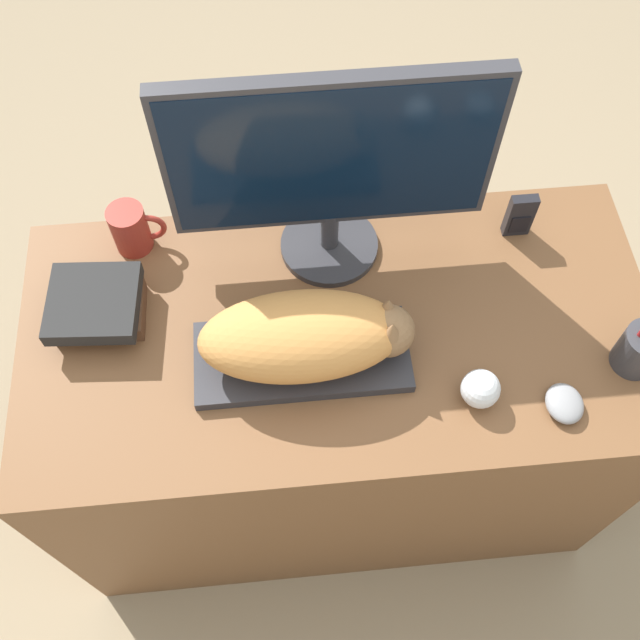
{
  "coord_description": "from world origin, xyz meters",
  "views": [
    {
      "loc": [
        -0.1,
        -0.4,
        2.03
      ],
      "look_at": [
        -0.04,
        0.29,
        0.83
      ],
      "focal_mm": 42.0,
      "sensor_mm": 36.0,
      "label": 1
    }
  ],
  "objects_px": {
    "keyboard": "(302,357)",
    "coffee_mug": "(132,229)",
    "phone": "(520,216)",
    "book_stack": "(97,307)",
    "baseball": "(480,389)",
    "computer_mouse": "(564,403)",
    "cat": "(310,335)",
    "monitor": "(330,164)"
  },
  "relations": [
    {
      "from": "keyboard",
      "to": "cat",
      "type": "distance_m",
      "value": 0.08
    },
    {
      "from": "computer_mouse",
      "to": "book_stack",
      "type": "distance_m",
      "value": 0.89
    },
    {
      "from": "book_stack",
      "to": "keyboard",
      "type": "bearing_deg",
      "value": -18.8
    },
    {
      "from": "monitor",
      "to": "computer_mouse",
      "type": "height_order",
      "value": "monitor"
    },
    {
      "from": "keyboard",
      "to": "coffee_mug",
      "type": "distance_m",
      "value": 0.44
    },
    {
      "from": "baseball",
      "to": "book_stack",
      "type": "relative_size",
      "value": 0.4
    },
    {
      "from": "keyboard",
      "to": "phone",
      "type": "xyz_separation_m",
      "value": [
        0.47,
        0.26,
        0.04
      ]
    },
    {
      "from": "cat",
      "to": "monitor",
      "type": "distance_m",
      "value": 0.31
    },
    {
      "from": "cat",
      "to": "computer_mouse",
      "type": "distance_m",
      "value": 0.48
    },
    {
      "from": "baseball",
      "to": "phone",
      "type": "bearing_deg",
      "value": 67.33
    },
    {
      "from": "book_stack",
      "to": "coffee_mug",
      "type": "bearing_deg",
      "value": 69.32
    },
    {
      "from": "monitor",
      "to": "coffee_mug",
      "type": "bearing_deg",
      "value": 173.15
    },
    {
      "from": "monitor",
      "to": "computer_mouse",
      "type": "bearing_deg",
      "value": -45.14
    },
    {
      "from": "cat",
      "to": "monitor",
      "type": "xyz_separation_m",
      "value": [
        0.06,
        0.25,
        0.16
      ]
    },
    {
      "from": "cat",
      "to": "baseball",
      "type": "relative_size",
      "value": 5.44
    },
    {
      "from": "keyboard",
      "to": "baseball",
      "type": "relative_size",
      "value": 5.59
    },
    {
      "from": "monitor",
      "to": "book_stack",
      "type": "distance_m",
      "value": 0.52
    },
    {
      "from": "monitor",
      "to": "phone",
      "type": "xyz_separation_m",
      "value": [
        0.39,
        0.01,
        -0.2
      ]
    },
    {
      "from": "cat",
      "to": "phone",
      "type": "relative_size",
      "value": 3.67
    },
    {
      "from": "keyboard",
      "to": "coffee_mug",
      "type": "bearing_deg",
      "value": 136.77
    },
    {
      "from": "coffee_mug",
      "to": "baseball",
      "type": "distance_m",
      "value": 0.75
    },
    {
      "from": "baseball",
      "to": "keyboard",
      "type": "bearing_deg",
      "value": 161.2
    },
    {
      "from": "computer_mouse",
      "to": "baseball",
      "type": "bearing_deg",
      "value": 167.4
    },
    {
      "from": "keyboard",
      "to": "monitor",
      "type": "xyz_separation_m",
      "value": [
        0.07,
        0.25,
        0.25
      ]
    },
    {
      "from": "monitor",
      "to": "computer_mouse",
      "type": "distance_m",
      "value": 0.61
    },
    {
      "from": "phone",
      "to": "book_stack",
      "type": "relative_size",
      "value": 0.59
    },
    {
      "from": "coffee_mug",
      "to": "monitor",
      "type": "bearing_deg",
      "value": -6.85
    },
    {
      "from": "cat",
      "to": "baseball",
      "type": "bearing_deg",
      "value": -19.73
    },
    {
      "from": "computer_mouse",
      "to": "baseball",
      "type": "xyz_separation_m",
      "value": [
        -0.15,
        0.03,
        0.02
      ]
    },
    {
      "from": "keyboard",
      "to": "computer_mouse",
      "type": "relative_size",
      "value": 4.97
    },
    {
      "from": "keyboard",
      "to": "computer_mouse",
      "type": "distance_m",
      "value": 0.49
    },
    {
      "from": "computer_mouse",
      "to": "keyboard",
      "type": "bearing_deg",
      "value": 163.17
    },
    {
      "from": "monitor",
      "to": "computer_mouse",
      "type": "relative_size",
      "value": 7.31
    },
    {
      "from": "monitor",
      "to": "coffee_mug",
      "type": "relative_size",
      "value": 5.32
    },
    {
      "from": "monitor",
      "to": "book_stack",
      "type": "height_order",
      "value": "monitor"
    },
    {
      "from": "cat",
      "to": "phone",
      "type": "height_order",
      "value": "cat"
    },
    {
      "from": "computer_mouse",
      "to": "monitor",
      "type": "bearing_deg",
      "value": 134.86
    },
    {
      "from": "computer_mouse",
      "to": "book_stack",
      "type": "height_order",
      "value": "book_stack"
    },
    {
      "from": "keyboard",
      "to": "cat",
      "type": "relative_size",
      "value": 1.03
    },
    {
      "from": "phone",
      "to": "coffee_mug",
      "type": "bearing_deg",
      "value": 177.07
    },
    {
      "from": "computer_mouse",
      "to": "coffee_mug",
      "type": "xyz_separation_m",
      "value": [
        -0.79,
        0.44,
        0.04
      ]
    },
    {
      "from": "keyboard",
      "to": "baseball",
      "type": "height_order",
      "value": "baseball"
    }
  ]
}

